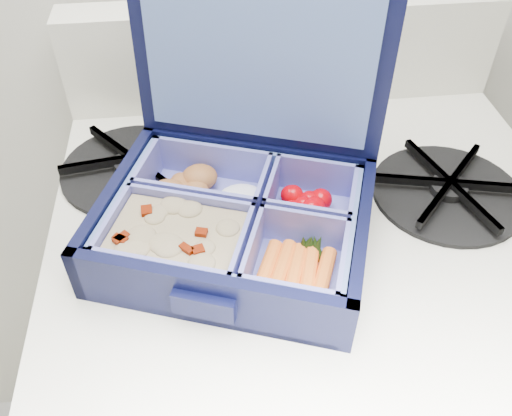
{
  "coord_description": "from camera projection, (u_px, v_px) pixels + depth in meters",
  "views": [
    {
      "loc": [
        -0.79,
        1.32,
        1.23
      ],
      "look_at": [
        -0.75,
        1.69,
        0.87
      ],
      "focal_mm": 38.0,
      "sensor_mm": 36.0,
      "label": 1
    }
  ],
  "objects": [
    {
      "name": "burner_grate",
      "position": [
        449.0,
        187.0,
        0.58
      ],
      "size": [
        0.2,
        0.2,
        0.02
      ],
      "primitive_type": "cylinder",
      "rotation": [
        0.0,
        0.0,
        -0.24
      ],
      "color": "black",
      "rests_on": "stove"
    },
    {
      "name": "burner_grate_rear",
      "position": [
        133.0,
        164.0,
        0.62
      ],
      "size": [
        0.19,
        0.19,
        0.02
      ],
      "primitive_type": "cylinder",
      "rotation": [
        0.0,
        0.0,
        0.15
      ],
      "color": "black",
      "rests_on": "stove"
    },
    {
      "name": "fork",
      "position": [
        302.0,
        159.0,
        0.63
      ],
      "size": [
        0.06,
        0.2,
        0.01
      ],
      "primitive_type": null,
      "rotation": [
        0.0,
        0.0,
        -0.18
      ],
      "color": "#B8B8B8",
      "rests_on": "stove"
    },
    {
      "name": "stove",
      "position": [
        297.0,
        409.0,
        0.85
      ],
      "size": [
        0.55,
        0.55,
        0.83
      ],
      "primitive_type": null,
      "color": "white",
      "rests_on": "floor"
    },
    {
      "name": "bento_box",
      "position": [
        235.0,
        224.0,
        0.52
      ],
      "size": [
        0.3,
        0.27,
        0.06
      ],
      "primitive_type": null,
      "rotation": [
        0.0,
        0.0,
        -0.35
      ],
      "color": "black",
      "rests_on": "stove"
    }
  ]
}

